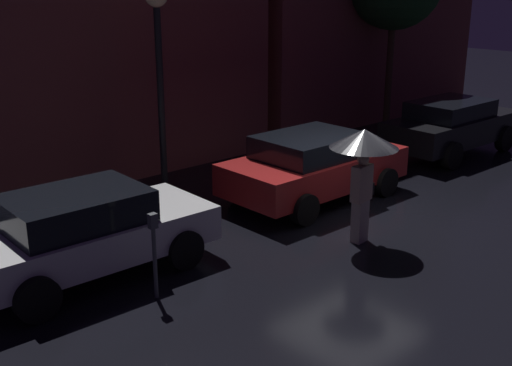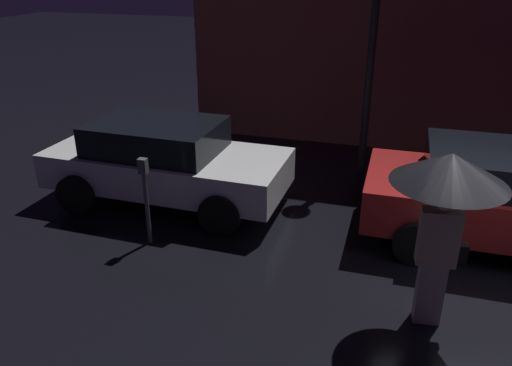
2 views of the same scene
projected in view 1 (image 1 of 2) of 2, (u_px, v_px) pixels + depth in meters
ground_plane at (352, 219)px, 12.49m from camera, size 60.00×60.00×0.00m
building_facade_left at (94, 42)px, 15.00m from camera, size 8.38×3.00×6.09m
parked_car_white at (85, 232)px, 9.95m from camera, size 4.03×1.89×1.40m
parked_car_red at (314, 165)px, 13.41m from camera, size 4.05×2.05×1.41m
parked_car_black at (452, 125)px, 16.87m from camera, size 4.22×1.88×1.44m
pedestrian_with_umbrella at (364, 150)px, 10.93m from camera, size 1.19×1.19×2.05m
parking_meter at (154, 247)px, 9.20m from camera, size 0.12×0.10×1.32m
street_lamp_near at (158, 45)px, 12.78m from camera, size 0.46×0.46×4.39m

